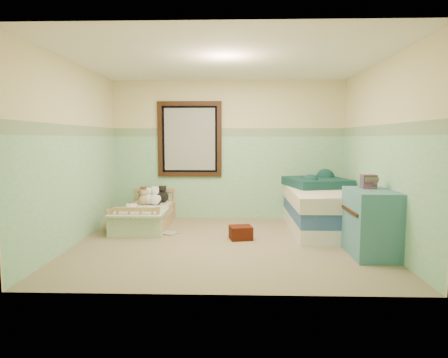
{
  "coord_description": "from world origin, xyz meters",
  "views": [
    {
      "loc": [
        0.14,
        -5.35,
        1.47
      ],
      "look_at": [
        -0.03,
        0.35,
        0.87
      ],
      "focal_mm": 31.44,
      "sensor_mm": 36.0,
      "label": 1
    }
  ],
  "objects_px": {
    "toddler_bed_frame": "(146,221)",
    "floor_book": "(168,233)",
    "dresser": "(371,223)",
    "red_pillow": "(241,233)",
    "plush_floor_tan": "(111,224)",
    "plush_floor_cream": "(132,220)",
    "twin_bed_frame": "(323,222)"
  },
  "relations": [
    {
      "from": "twin_bed_frame",
      "to": "floor_book",
      "type": "height_order",
      "value": "twin_bed_frame"
    },
    {
      "from": "toddler_bed_frame",
      "to": "dresser",
      "type": "relative_size",
      "value": 1.83
    },
    {
      "from": "plush_floor_cream",
      "to": "dresser",
      "type": "xyz_separation_m",
      "value": [
        3.39,
        -1.36,
        0.27
      ]
    },
    {
      "from": "twin_bed_frame",
      "to": "dresser",
      "type": "bearing_deg",
      "value": -78.84
    },
    {
      "from": "toddler_bed_frame",
      "to": "floor_book",
      "type": "relative_size",
      "value": 5.86
    },
    {
      "from": "plush_floor_cream",
      "to": "dresser",
      "type": "relative_size",
      "value": 0.34
    },
    {
      "from": "toddler_bed_frame",
      "to": "floor_book",
      "type": "bearing_deg",
      "value": -48.66
    },
    {
      "from": "plush_floor_tan",
      "to": "dresser",
      "type": "distance_m",
      "value": 3.82
    },
    {
      "from": "plush_floor_cream",
      "to": "plush_floor_tan",
      "type": "bearing_deg",
      "value": -134.89
    },
    {
      "from": "toddler_bed_frame",
      "to": "floor_book",
      "type": "height_order",
      "value": "toddler_bed_frame"
    },
    {
      "from": "plush_floor_tan",
      "to": "twin_bed_frame",
      "type": "relative_size",
      "value": 0.12
    },
    {
      "from": "plush_floor_cream",
      "to": "twin_bed_frame",
      "type": "relative_size",
      "value": 0.13
    },
    {
      "from": "plush_floor_cream",
      "to": "twin_bed_frame",
      "type": "height_order",
      "value": "plush_floor_cream"
    },
    {
      "from": "toddler_bed_frame",
      "to": "dresser",
      "type": "height_order",
      "value": "dresser"
    },
    {
      "from": "plush_floor_tan",
      "to": "red_pillow",
      "type": "distance_m",
      "value": 2.06
    },
    {
      "from": "plush_floor_cream",
      "to": "red_pillow",
      "type": "height_order",
      "value": "plush_floor_cream"
    },
    {
      "from": "plush_floor_tan",
      "to": "floor_book",
      "type": "distance_m",
      "value": 0.93
    },
    {
      "from": "red_pillow",
      "to": "floor_book",
      "type": "bearing_deg",
      "value": 165.84
    },
    {
      "from": "toddler_bed_frame",
      "to": "plush_floor_tan",
      "type": "xyz_separation_m",
      "value": [
        -0.46,
        -0.43,
        0.03
      ]
    },
    {
      "from": "dresser",
      "to": "red_pillow",
      "type": "distance_m",
      "value": 1.8
    },
    {
      "from": "plush_floor_tan",
      "to": "twin_bed_frame",
      "type": "height_order",
      "value": "plush_floor_tan"
    },
    {
      "from": "toddler_bed_frame",
      "to": "twin_bed_frame",
      "type": "xyz_separation_m",
      "value": [
        2.91,
        -0.11,
        0.01
      ]
    },
    {
      "from": "toddler_bed_frame",
      "to": "red_pillow",
      "type": "height_order",
      "value": "same"
    },
    {
      "from": "dresser",
      "to": "floor_book",
      "type": "height_order",
      "value": "dresser"
    },
    {
      "from": "red_pillow",
      "to": "floor_book",
      "type": "distance_m",
      "value": 1.15
    },
    {
      "from": "red_pillow",
      "to": "plush_floor_cream",
      "type": "bearing_deg",
      "value": 160.41
    },
    {
      "from": "red_pillow",
      "to": "floor_book",
      "type": "xyz_separation_m",
      "value": [
        -1.11,
        0.28,
        -0.09
      ]
    },
    {
      "from": "red_pillow",
      "to": "twin_bed_frame",
      "type": "bearing_deg",
      "value": 27.39
    },
    {
      "from": "twin_bed_frame",
      "to": "plush_floor_tan",
      "type": "bearing_deg",
      "value": -174.51
    },
    {
      "from": "dresser",
      "to": "toddler_bed_frame",
      "type": "bearing_deg",
      "value": 154.32
    },
    {
      "from": "plush_floor_tan",
      "to": "red_pillow",
      "type": "bearing_deg",
      "value": -10.28
    },
    {
      "from": "dresser",
      "to": "red_pillow",
      "type": "height_order",
      "value": "dresser"
    }
  ]
}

